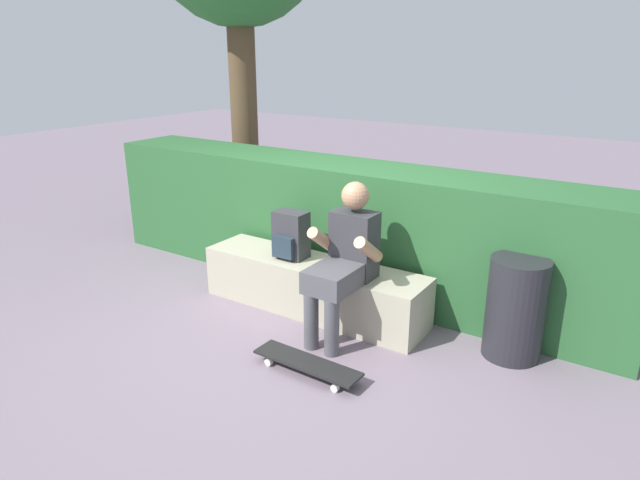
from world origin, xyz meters
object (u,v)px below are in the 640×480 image
person_skater (344,257)px  trash_bin (515,308)px  bench_main (313,286)px  backpack_on_bench (290,236)px  skateboard_near_person (307,363)px

person_skater → trash_bin: (1.19, 0.40, -0.27)m
person_skater → bench_main: bearing=153.3°
bench_main → backpack_on_bench: size_ratio=4.97×
bench_main → person_skater: (0.43, -0.22, 0.42)m
skateboard_near_person → trash_bin: size_ratio=1.08×
backpack_on_bench → skateboard_near_person: bearing=-48.4°
bench_main → backpack_on_bench: (-0.22, -0.01, 0.41)m
bench_main → backpack_on_bench: 0.47m
skateboard_near_person → backpack_on_bench: (-0.74, 0.83, 0.56)m
backpack_on_bench → trash_bin: bearing=5.9°
bench_main → trash_bin: size_ratio=2.66×
person_skater → skateboard_near_person: person_skater is taller
trash_bin → skateboard_near_person: bearing=-137.2°
skateboard_near_person → backpack_on_bench: backpack_on_bench is taller
person_skater → backpack_on_bench: (-0.65, 0.21, -0.01)m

